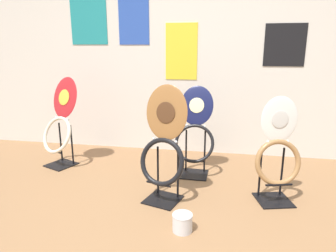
{
  "coord_description": "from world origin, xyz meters",
  "views": [
    {
      "loc": [
        0.47,
        -1.44,
        1.26
      ],
      "look_at": [
        -0.03,
        1.29,
        0.55
      ],
      "focal_mm": 32.0,
      "sensor_mm": 36.0,
      "label": 1
    }
  ],
  "objects": [
    {
      "name": "paint_can",
      "position": [
        0.23,
        0.44,
        0.07
      ],
      "size": [
        0.15,
        0.15,
        0.14
      ],
      "color": "silver",
      "rests_on": "ground_plane"
    },
    {
      "name": "wall_back",
      "position": [
        -0.0,
        2.21,
        1.3
      ],
      "size": [
        8.0,
        0.07,
        2.6
      ],
      "color": "silver",
      "rests_on": "ground_plane"
    },
    {
      "name": "toilet_seat_display_woodgrain",
      "position": [
        0.01,
        0.87,
        0.47
      ],
      "size": [
        0.44,
        0.35,
        0.99
      ],
      "color": "black",
      "rests_on": "ground_plane"
    },
    {
      "name": "toilet_seat_display_navy_moon",
      "position": [
        0.22,
        1.48,
        0.45
      ],
      "size": [
        0.41,
        0.36,
        0.91
      ],
      "color": "black",
      "rests_on": "ground_plane"
    },
    {
      "name": "toilet_seat_display_crimson_swirl",
      "position": [
        -1.26,
        1.47,
        0.47
      ],
      "size": [
        0.49,
        0.46,
        0.97
      ],
      "color": "black",
      "rests_on": "ground_plane"
    },
    {
      "name": "toilet_seat_display_white_plain",
      "position": [
        0.94,
        1.01,
        0.41
      ],
      "size": [
        0.41,
        0.34,
        0.9
      ],
      "color": "black",
      "rests_on": "ground_plane"
    }
  ]
}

